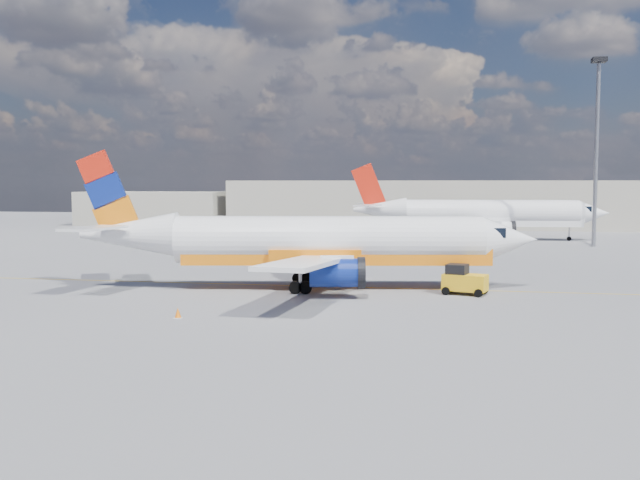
% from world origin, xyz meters
% --- Properties ---
extents(ground, '(240.00, 240.00, 0.00)m').
position_xyz_m(ground, '(0.00, 0.00, 0.00)').
color(ground, slate).
rests_on(ground, ground).
extents(taxi_line, '(70.00, 0.15, 0.01)m').
position_xyz_m(taxi_line, '(0.00, 3.00, 0.01)').
color(taxi_line, gold).
rests_on(taxi_line, ground).
extents(terminal_main, '(70.00, 14.00, 8.00)m').
position_xyz_m(terminal_main, '(5.00, 75.00, 4.00)').
color(terminal_main, '#BBB4A1').
rests_on(terminal_main, ground).
extents(terminal_annex, '(26.00, 10.00, 6.00)m').
position_xyz_m(terminal_annex, '(-45.00, 72.00, 3.00)').
color(terminal_annex, '#BBB4A1').
rests_on(terminal_annex, ground).
extents(main_jet, '(33.66, 26.15, 10.16)m').
position_xyz_m(main_jet, '(-2.11, 1.74, 3.39)').
color(main_jet, white).
rests_on(main_jet, ground).
extents(second_jet, '(34.07, 26.87, 10.33)m').
position_xyz_m(second_jet, '(11.94, 48.60, 3.44)').
color(second_jet, white).
rests_on(second_jet, ground).
extents(gse_tug, '(3.26, 2.51, 2.09)m').
position_xyz_m(gse_tug, '(8.51, 0.99, 0.99)').
color(gse_tug, black).
rests_on(gse_tug, ground).
extents(traffic_cone, '(0.43, 0.43, 0.61)m').
position_xyz_m(traffic_cone, '(-7.73, -10.68, 0.30)').
color(traffic_cone, white).
rests_on(traffic_cone, ground).
extents(floodlight_mast, '(1.63, 1.63, 22.37)m').
position_xyz_m(floodlight_mast, '(24.64, 40.95, 13.41)').
color(floodlight_mast, gray).
rests_on(floodlight_mast, ground).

